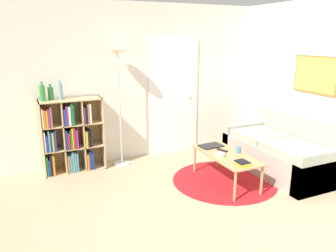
% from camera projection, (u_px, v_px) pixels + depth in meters
% --- Properties ---
extents(ground_plane, '(14.00, 14.00, 0.00)m').
position_uv_depth(ground_plane, '(242.00, 232.00, 3.56)').
color(ground_plane, tan).
extents(wall_back, '(7.04, 0.11, 2.60)m').
position_uv_depth(wall_back, '(150.00, 83.00, 5.63)').
color(wall_back, silver).
rests_on(wall_back, ground_plane).
extents(wall_right, '(0.08, 5.71, 2.60)m').
position_uv_depth(wall_right, '(300.00, 85.00, 5.22)').
color(wall_right, silver).
rests_on(wall_right, ground_plane).
extents(rug, '(1.52, 1.52, 0.01)m').
position_uv_depth(rug, '(224.00, 180.00, 4.84)').
color(rug, '#B2191E').
rests_on(rug, ground_plane).
extents(bookshelf, '(0.92, 0.34, 1.15)m').
position_uv_depth(bookshelf, '(70.00, 137.00, 5.06)').
color(bookshelf, tan).
rests_on(bookshelf, ground_plane).
extents(floor_lamp, '(0.29, 0.29, 1.87)m').
position_uv_depth(floor_lamp, '(119.00, 74.00, 5.09)').
color(floor_lamp, '#B7B7BC').
rests_on(floor_lamp, ground_plane).
extents(couch, '(0.91, 1.78, 0.86)m').
position_uv_depth(couch, '(282.00, 152.00, 5.15)').
color(couch, gray).
rests_on(couch, ground_plane).
extents(coffee_table, '(0.51, 1.14, 0.43)m').
position_uv_depth(coffee_table, '(226.00, 157.00, 4.68)').
color(coffee_table, '#AD7F51').
rests_on(coffee_table, ground_plane).
extents(laptop, '(0.36, 0.26, 0.02)m').
position_uv_depth(laptop, '(211.00, 146.00, 5.00)').
color(laptop, black).
rests_on(laptop, coffee_table).
extents(bowl, '(0.15, 0.15, 0.04)m').
position_uv_depth(bowl, '(220.00, 155.00, 4.58)').
color(bowl, '#9ED193').
rests_on(bowl, coffee_table).
extents(book_stack_on_table, '(0.16, 0.18, 0.05)m').
position_uv_depth(book_stack_on_table, '(243.00, 163.00, 4.27)').
color(book_stack_on_table, gold).
rests_on(book_stack_on_table, coffee_table).
extents(cup, '(0.07, 0.07, 0.09)m').
position_uv_depth(cup, '(238.00, 150.00, 4.71)').
color(cup, teal).
rests_on(cup, coffee_table).
extents(remote, '(0.10, 0.18, 0.02)m').
position_uv_depth(remote, '(222.00, 150.00, 4.80)').
color(remote, black).
rests_on(remote, coffee_table).
extents(bottle_left, '(0.08, 0.08, 0.29)m').
position_uv_depth(bottle_left, '(42.00, 93.00, 4.73)').
color(bottle_left, '#2D8438').
rests_on(bottle_left, bookshelf).
extents(bottle_middle, '(0.08, 0.08, 0.24)m').
position_uv_depth(bottle_middle, '(51.00, 93.00, 4.82)').
color(bottle_middle, '#236633').
rests_on(bottle_middle, bookshelf).
extents(bottle_right, '(0.06, 0.06, 0.30)m').
position_uv_depth(bottle_right, '(60.00, 91.00, 4.84)').
color(bottle_right, '#6B93A3').
rests_on(bottle_right, bookshelf).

